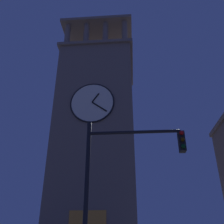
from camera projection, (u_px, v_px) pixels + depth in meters
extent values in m
cube|color=#75665B|center=(97.00, 147.00, 29.31)|extent=(8.43, 8.94, 22.59)
cube|color=#75665B|center=(99.00, 66.00, 34.55)|extent=(9.03, 9.54, 0.40)
cylinder|color=#75665B|center=(125.00, 33.00, 31.77)|extent=(0.70, 0.70, 3.54)
cylinder|color=#75665B|center=(105.00, 34.00, 31.93)|extent=(0.70, 0.70, 3.54)
cylinder|color=#75665B|center=(86.00, 35.00, 32.10)|extent=(0.70, 0.70, 3.54)
cylinder|color=#75665B|center=(67.00, 36.00, 32.27)|extent=(0.70, 0.70, 3.54)
cylinder|color=#75665B|center=(126.00, 70.00, 38.64)|extent=(0.70, 0.70, 3.54)
cylinder|color=#75665B|center=(111.00, 71.00, 38.80)|extent=(0.70, 0.70, 3.54)
cylinder|color=#75665B|center=(95.00, 72.00, 38.97)|extent=(0.70, 0.70, 3.54)
cylinder|color=#75665B|center=(79.00, 72.00, 39.14)|extent=(0.70, 0.70, 3.54)
cube|color=#75665B|center=(100.00, 44.00, 36.35)|extent=(9.03, 9.54, 0.40)
cylinder|color=black|center=(100.00, 33.00, 37.24)|extent=(0.12, 0.12, 3.48)
cylinder|color=silver|center=(92.00, 103.00, 26.79)|extent=(4.52, 0.12, 4.52)
torus|color=black|center=(92.00, 103.00, 26.78)|extent=(4.68, 0.16, 4.68)
cube|color=black|center=(96.00, 98.00, 26.91)|extent=(0.80, 0.06, 1.09)
cube|color=black|center=(99.00, 107.00, 26.39)|extent=(1.62, 0.06, 1.23)
cylinder|color=black|center=(86.00, 199.00, 8.50)|extent=(0.16, 0.16, 5.59)
cylinder|color=black|center=(134.00, 132.00, 9.46)|extent=(3.37, 0.12, 0.12)
cube|color=black|center=(182.00, 142.00, 9.15)|extent=(0.22, 0.30, 0.75)
sphere|color=red|center=(182.00, 133.00, 9.11)|extent=(0.16, 0.16, 0.16)
sphere|color=#392705|center=(182.00, 139.00, 9.00)|extent=(0.16, 0.16, 0.16)
sphere|color=#063316|center=(183.00, 146.00, 8.89)|extent=(0.16, 0.16, 0.16)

